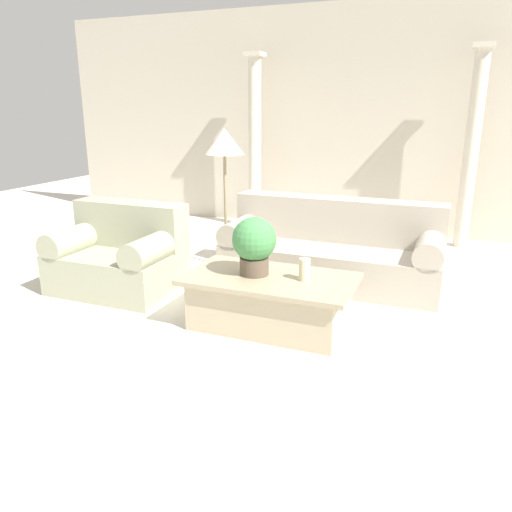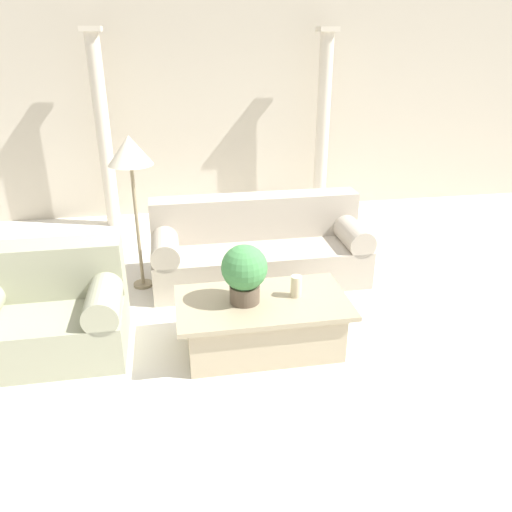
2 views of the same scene
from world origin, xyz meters
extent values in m
plane|color=silver|center=(0.00, 0.00, 0.00)|extent=(16.00, 16.00, 0.00)
cube|color=beige|center=(0.00, 3.33, 1.60)|extent=(10.00, 0.06, 3.20)
cube|color=#ADA393|center=(0.16, 0.84, 0.20)|extent=(2.25, 0.86, 0.40)
cube|color=#ADA393|center=(0.16, 1.12, 0.64)|extent=(2.25, 0.30, 0.46)
cylinder|color=#ADA393|center=(-0.83, 0.84, 0.50)|extent=(0.28, 0.86, 0.28)
cylinder|color=#ADA393|center=(1.15, 0.84, 0.50)|extent=(0.28, 0.86, 0.28)
cube|color=#A1A387|center=(-1.79, -0.19, 0.20)|extent=(1.22, 0.86, 0.40)
cube|color=#A1A387|center=(-1.79, 0.10, 0.64)|extent=(1.22, 0.30, 0.46)
cylinder|color=#A1A387|center=(-1.32, -0.19, 0.50)|extent=(0.28, 0.86, 0.28)
cube|color=tan|center=(-0.05, -0.42, 0.20)|extent=(1.25, 0.71, 0.41)
cube|color=tan|center=(-0.05, -0.42, 0.43)|extent=(1.42, 0.80, 0.04)
cylinder|color=brown|center=(-0.19, -0.41, 0.52)|extent=(0.25, 0.25, 0.15)
sphere|color=#428447|center=(-0.19, -0.41, 0.75)|extent=(0.37, 0.37, 0.37)
cylinder|color=beige|center=(0.24, -0.40, 0.54)|extent=(0.09, 0.09, 0.18)
cylinder|color=gray|center=(-1.09, 0.91, 0.01)|extent=(0.20, 0.20, 0.03)
cylinder|color=gray|center=(-1.09, 0.91, 0.67)|extent=(0.04, 0.04, 1.27)
cone|color=beige|center=(-1.09, 0.91, 1.44)|extent=(0.43, 0.43, 0.28)
cylinder|color=beige|center=(-1.54, 2.92, 1.24)|extent=(0.18, 0.18, 2.48)
cube|color=beige|center=(-1.54, 2.92, 2.51)|extent=(0.26, 0.26, 0.06)
cylinder|color=beige|center=(1.44, 2.92, 1.24)|extent=(0.18, 0.18, 2.48)
cube|color=beige|center=(1.44, 2.92, 2.51)|extent=(0.26, 0.26, 0.06)
camera|label=1|loc=(1.32, -4.12, 1.82)|focal=35.00mm
camera|label=2|loc=(-0.73, -3.96, 2.44)|focal=35.00mm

